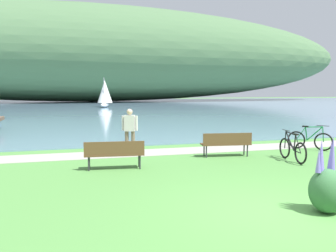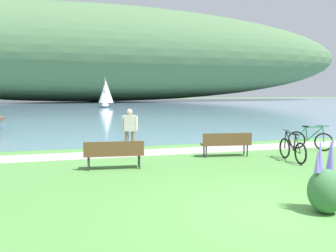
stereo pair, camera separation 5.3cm
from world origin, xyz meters
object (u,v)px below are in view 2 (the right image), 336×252
Objects in this scene: park_bench_near_camera at (226,142)px; park_bench_further_along at (114,152)px; sailboat_mid_bay at (106,93)px; person_at_shoreline at (130,128)px; bicycle_beside_path at (292,149)px; bicycle_leaning_near_bench at (310,140)px.

park_bench_near_camera is 1.00× the size of park_bench_further_along.
sailboat_mid_bay reaches higher than park_bench_near_camera.
park_bench_near_camera is 1.08× the size of person_at_shoreline.
bicycle_leaning_near_bench is at bearing 40.99° from bicycle_beside_path.
park_bench_near_camera is 3.61m from person_at_shoreline.
park_bench_near_camera is 4.28m from park_bench_further_along.
person_at_shoreline is at bearing 172.52° from bicycle_leaning_near_bench.
bicycle_beside_path is 1.03× the size of person_at_shoreline.
park_bench_further_along is at bearing 176.73° from bicycle_beside_path.
bicycle_leaning_near_bench is 38.43m from sailboat_mid_bay.
bicycle_leaning_near_bench is 0.80× the size of bicycle_beside_path.
bicycle_leaning_near_bench is 7.27m from person_at_shoreline.
person_at_shoreline is 37.32m from sailboat_mid_bay.
bicycle_beside_path reaches higher than park_bench_further_along.
bicycle_leaning_near_bench is 0.34× the size of sailboat_mid_bay.
park_bench_further_along is 1.08× the size of person_at_shoreline.
person_at_shoreline is at bearing -94.32° from sailboat_mid_bay.
park_bench_further_along is 8.21m from bicycle_leaning_near_bench.
park_bench_further_along is (-4.17, -0.99, 0.00)m from park_bench_near_camera.
park_bench_near_camera is at bearing 143.92° from bicycle_beside_path.
bicycle_leaning_near_bench is at bearing -7.48° from person_at_shoreline.
person_at_shoreline reaches higher than park_bench_near_camera.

